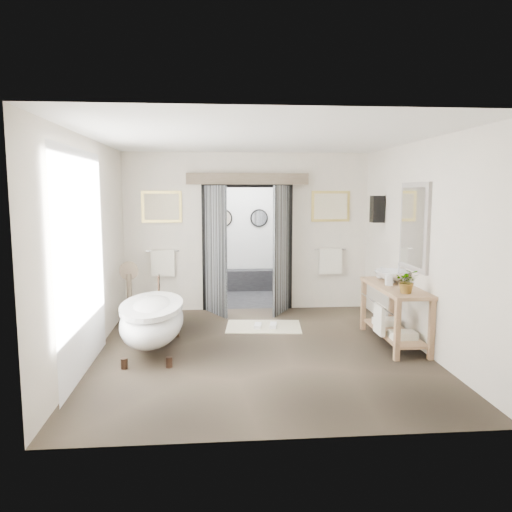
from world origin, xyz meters
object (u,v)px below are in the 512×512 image
object	(u,v)px
clawfoot_tub	(152,319)
basin	(392,277)
vanity	(393,309)
rug	(264,327)

from	to	relation	value
clawfoot_tub	basin	world-z (taller)	basin
vanity	rug	bearing A→B (deg)	149.90
vanity	basin	size ratio (longest dim) A/B	3.05
vanity	rug	distance (m)	2.11
vanity	rug	size ratio (longest dim) A/B	1.33
clawfoot_tub	vanity	bearing A→B (deg)	1.08
basin	rug	bearing A→B (deg)	133.64
clawfoot_tub	basin	size ratio (longest dim) A/B	3.59
clawfoot_tub	basin	bearing A→B (deg)	5.46
clawfoot_tub	vanity	size ratio (longest dim) A/B	1.18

